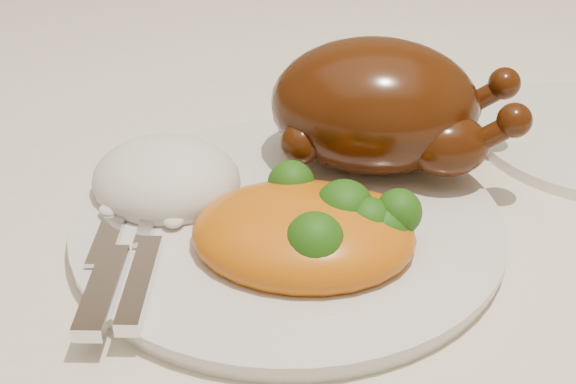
{
  "coord_description": "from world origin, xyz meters",
  "views": [
    {
      "loc": [
        0.06,
        -0.52,
        1.08
      ],
      "look_at": [
        0.1,
        -0.07,
        0.8
      ],
      "focal_mm": 50.0,
      "sensor_mm": 36.0,
      "label": 1
    }
  ],
  "objects": [
    {
      "name": "tablecloth",
      "position": [
        0.0,
        0.0,
        0.74
      ],
      "size": [
        1.73,
        1.03,
        0.18
      ],
      "color": "#EDE5CC",
      "rests_on": "dining_table"
    },
    {
      "name": "dining_table",
      "position": [
        0.0,
        0.0,
        0.67
      ],
      "size": [
        1.6,
        0.9,
        0.76
      ],
      "color": "brown",
      "rests_on": "floor"
    },
    {
      "name": "mac_and_cheese",
      "position": [
        0.12,
        -0.11,
        0.79
      ],
      "size": [
        0.16,
        0.13,
        0.06
      ],
      "rotation": [
        0.0,
        0.0,
        -0.2
      ],
      "color": "orange",
      "rests_on": "dinner_plate"
    },
    {
      "name": "roast_chicken",
      "position": [
        0.17,
        -0.0,
        0.83
      ],
      "size": [
        0.2,
        0.14,
        0.1
      ],
      "rotation": [
        0.0,
        0.0,
        -0.2
      ],
      "color": "#3F1706",
      "rests_on": "dinner_plate"
    },
    {
      "name": "rice_mound",
      "position": [
        0.02,
        -0.03,
        0.79
      ],
      "size": [
        0.13,
        0.13,
        0.06
      ],
      "rotation": [
        0.0,
        0.0,
        -0.39
      ],
      "color": "white",
      "rests_on": "dinner_plate"
    },
    {
      "name": "dinner_plate",
      "position": [
        0.1,
        -0.07,
        0.77
      ],
      "size": [
        0.29,
        0.29,
        0.01
      ],
      "primitive_type": "cylinder",
      "rotation": [
        0.0,
        0.0,
        -0.02
      ],
      "color": "silver",
      "rests_on": "tablecloth"
    },
    {
      "name": "cutlery",
      "position": [
        -0.0,
        -0.12,
        0.79
      ],
      "size": [
        0.05,
        0.19,
        0.01
      ],
      "rotation": [
        0.0,
        0.0,
        -0.11
      ],
      "color": "silver",
      "rests_on": "dinner_plate"
    }
  ]
}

